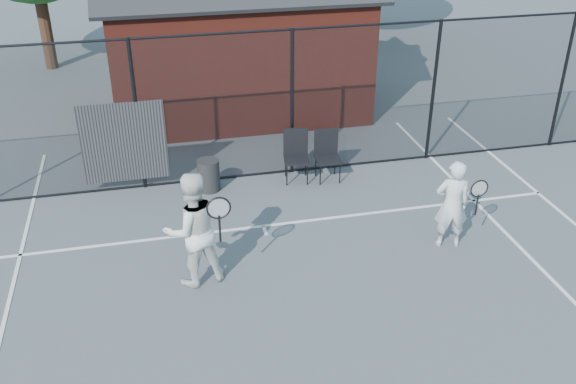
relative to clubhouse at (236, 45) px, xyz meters
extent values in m
plane|color=#4D5458|center=(-0.50, -9.00, -1.61)|extent=(80.00, 80.00, 0.00)
cube|color=silver|center=(-0.50, -6.00, -1.60)|extent=(11.00, 0.06, 0.01)
cube|color=silver|center=(-0.50, -6.15, -1.60)|extent=(0.06, 0.30, 0.01)
cylinder|color=black|center=(-2.50, -4.00, -0.11)|extent=(0.07, 0.07, 3.00)
cylinder|color=black|center=(0.50, -4.00, -0.11)|extent=(0.07, 0.07, 3.00)
cylinder|color=black|center=(3.50, -4.00, -0.11)|extent=(0.07, 0.07, 3.00)
cylinder|color=black|center=(6.50, -4.00, -0.11)|extent=(0.07, 0.07, 3.00)
cylinder|color=black|center=(-0.50, -4.00, 1.36)|extent=(22.00, 0.04, 0.04)
cylinder|color=black|center=(-0.50, -4.00, -1.58)|extent=(22.00, 0.04, 0.04)
cube|color=black|center=(-0.50, -4.00, -0.11)|extent=(22.00, 3.00, 0.01)
cube|color=black|center=(-2.80, -4.02, -0.61)|extent=(1.60, 0.04, 1.60)
cube|color=maroon|center=(0.00, 0.00, -0.11)|extent=(6.00, 4.00, 3.00)
cylinder|color=black|center=(-5.00, 4.50, -0.35)|extent=(0.36, 0.36, 2.52)
cylinder|color=black|center=(5.00, 5.50, -0.49)|extent=(0.36, 0.36, 2.23)
imported|color=silver|center=(2.44, -7.28, -0.82)|extent=(0.64, 0.49, 1.57)
torus|color=black|center=(2.70, -7.60, -0.39)|extent=(0.31, 0.03, 0.31)
cylinder|color=black|center=(2.70, -7.60, -0.68)|extent=(0.03, 0.03, 0.38)
imported|color=white|center=(-1.82, -7.34, -0.68)|extent=(1.04, 0.89, 1.86)
torus|color=black|center=(-1.45, -7.71, -0.15)|extent=(0.36, 0.03, 0.36)
cylinder|color=black|center=(-1.45, -7.71, -0.49)|extent=(0.03, 0.03, 0.45)
cube|color=black|center=(0.50, -4.40, -1.09)|extent=(0.57, 0.58, 1.03)
cube|color=black|center=(1.12, -4.51, -1.10)|extent=(0.50, 0.52, 1.00)
cylinder|color=black|center=(-1.27, -4.40, -1.29)|extent=(0.49, 0.49, 0.64)
camera|label=1|loc=(-2.26, -15.62, 4.40)|focal=40.00mm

